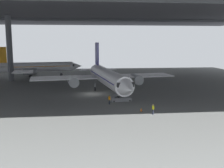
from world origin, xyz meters
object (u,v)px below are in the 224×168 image
Objects in this scene: boarding_stairs at (121,97)px; baggage_tug at (116,83)px; airplane_main at (107,77)px; airplane_distant at (35,67)px; crew_worker_near_nose at (153,109)px; traffic_cone_orange at (141,110)px; crew_worker_by_stairs at (109,99)px.

baggage_tug is (1.14, 18.27, -0.19)m from boarding_stairs.
airplane_distant is (-20.06, 28.62, -0.25)m from airplane_main.
crew_worker_near_nose reaches higher than traffic_cone_orange.
crew_worker_near_nose is at bearing -74.60° from airplane_main.
traffic_cone_orange is at bearing 125.17° from crew_worker_near_nose.
airplane_main is 56.29× the size of traffic_cone_orange.
airplane_main reaches higher than crew_worker_by_stairs.
boarding_stairs is 43.78m from airplane_distant.
crew_worker_near_nose is 2.67× the size of traffic_cone_orange.
crew_worker_by_stairs is at bearing -134.74° from boarding_stairs.
crew_worker_by_stairs reaches higher than crew_worker_near_nose.
crew_worker_by_stairs is (-2.47, -2.49, 0.23)m from boarding_stairs.
crew_worker_by_stairs is at bearing -64.33° from airplane_distant.
baggage_tug is at bearing -40.41° from airplane_distant.
crew_worker_near_nose is 53.99m from airplane_distant.
crew_worker_near_nose is 2.47m from traffic_cone_orange.
airplane_main reaches higher than baggage_tug.
airplane_main reaches higher than traffic_cone_orange.
airplane_distant is at bearing 139.59° from baggage_tug.
crew_worker_by_stairs is 0.66× the size of baggage_tug.
traffic_cone_orange is at bearing -87.97° from baggage_tug.
boarding_stairs reaches higher than baggage_tug.
boarding_stairs is 8.11m from traffic_cone_orange.
baggage_tug is at bearing 71.97° from airplane_main.
airplane_distant is 30.32m from baggage_tug.
airplane_distant is 47.98× the size of traffic_cone_orange.
airplane_main is 11.99m from crew_worker_by_stairs.
airplane_distant reaches higher than crew_worker_near_nose.
airplane_distant is at bearing 125.04° from airplane_main.
crew_worker_by_stairs reaches higher than traffic_cone_orange.
crew_worker_by_stairs is (-0.67, -11.73, -2.36)m from airplane_main.
boarding_stairs is at bearing -78.97° from airplane_main.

